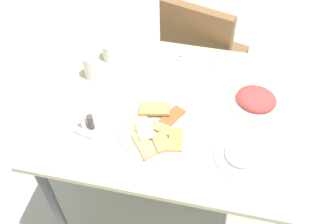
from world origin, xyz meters
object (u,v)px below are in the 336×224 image
at_px(dining_chair, 200,56).
at_px(condiment_caddy, 88,125).
at_px(soda_can, 91,67).
at_px(drinking_glass, 110,52).
at_px(dining_table, 175,121).
at_px(paper_napkin, 196,61).
at_px(spoon, 197,58).
at_px(pide_platter, 156,128).
at_px(fork, 195,63).
at_px(salad_plate_rice, 256,100).
at_px(salad_plate_greens, 242,153).

bearing_deg(dining_chair, condiment_caddy, -113.15).
bearing_deg(soda_can, condiment_caddy, -73.61).
relative_size(drinking_glass, condiment_caddy, 0.83).
xyz_separation_m(dining_table, paper_napkin, (0.04, 0.32, 0.09)).
height_order(soda_can, spoon, soda_can).
bearing_deg(pide_platter, drinking_glass, 129.63).
distance_m(drinking_glass, condiment_caddy, 0.44).
relative_size(pide_platter, paper_napkin, 2.41).
distance_m(fork, condiment_caddy, 0.61).
relative_size(dining_chair, pide_platter, 2.79).
relative_size(drinking_glass, spoon, 0.48).
relative_size(dining_table, drinking_glass, 12.56).
distance_m(spoon, condiment_caddy, 0.64).
bearing_deg(condiment_caddy, salad_plate_rice, 23.68).
xyz_separation_m(dining_chair, salad_plate_greens, (0.28, -0.83, 0.26)).
height_order(pide_platter, spoon, pide_platter).
height_order(dining_chair, soda_can, dining_chair).
relative_size(pide_platter, salad_plate_rice, 1.43).
relative_size(dining_table, pide_platter, 3.39).
bearing_deg(paper_napkin, spoon, 90.00).
bearing_deg(salad_plate_rice, dining_chair, 120.56).
distance_m(dining_chair, fork, 0.42).
relative_size(salad_plate_greens, salad_plate_rice, 0.96).
relative_size(dining_table, fork, 5.73).
relative_size(salad_plate_rice, fork, 1.18).
relative_size(dining_table, salad_plate_rice, 4.86).
height_order(dining_chair, paper_napkin, dining_chair).
xyz_separation_m(dining_table, dining_chair, (0.02, 0.64, -0.16)).
xyz_separation_m(pide_platter, salad_plate_rice, (0.39, 0.24, 0.01)).
bearing_deg(fork, drinking_glass, -165.72).
xyz_separation_m(soda_can, spoon, (0.46, 0.22, -0.06)).
distance_m(dining_chair, pide_platter, 0.82).
relative_size(pide_platter, salad_plate_greens, 1.49).
distance_m(dining_table, salad_plate_greens, 0.38).
bearing_deg(salad_plate_greens, drinking_glass, 146.94).
relative_size(salad_plate_rice, spoon, 1.25).
height_order(salad_plate_greens, spoon, salad_plate_greens).
bearing_deg(condiment_caddy, soda_can, 106.39).
bearing_deg(fork, pide_platter, -94.28).
height_order(dining_chair, salad_plate_greens, dining_chair).
xyz_separation_m(salad_plate_greens, soda_can, (-0.73, 0.30, 0.04)).
bearing_deg(spoon, soda_can, -149.75).
xyz_separation_m(spoon, condiment_caddy, (-0.37, -0.53, 0.02)).
relative_size(dining_chair, paper_napkin, 6.73).
bearing_deg(dining_chair, spoon, -87.31).
xyz_separation_m(soda_can, fork, (0.46, 0.19, -0.06)).
bearing_deg(fork, salad_plate_greens, -53.98).
relative_size(paper_napkin, condiment_caddy, 1.27).
height_order(salad_plate_greens, fork, salad_plate_greens).
xyz_separation_m(salad_plate_rice, condiment_caddy, (-0.67, -0.29, 0.00)).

